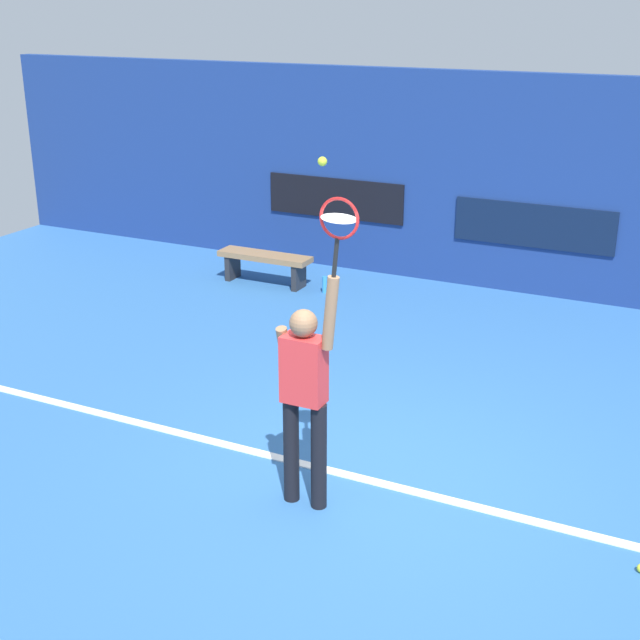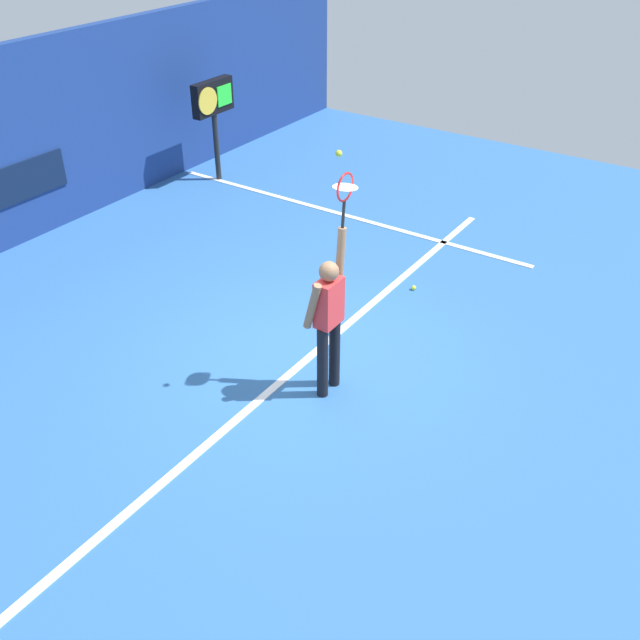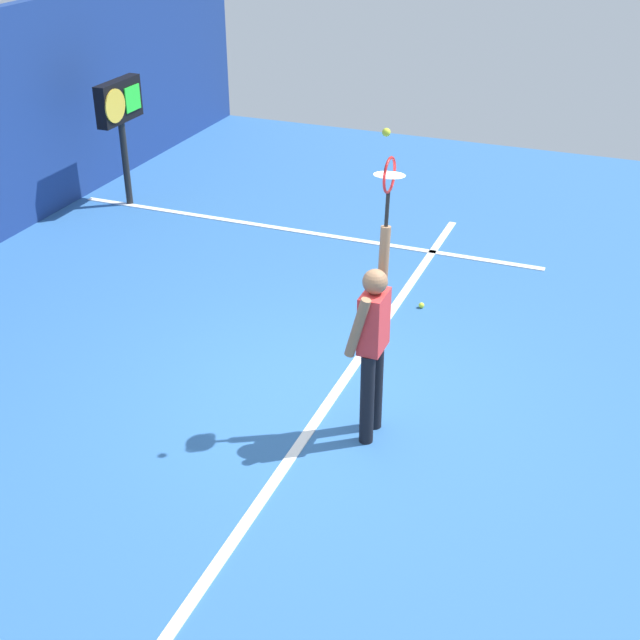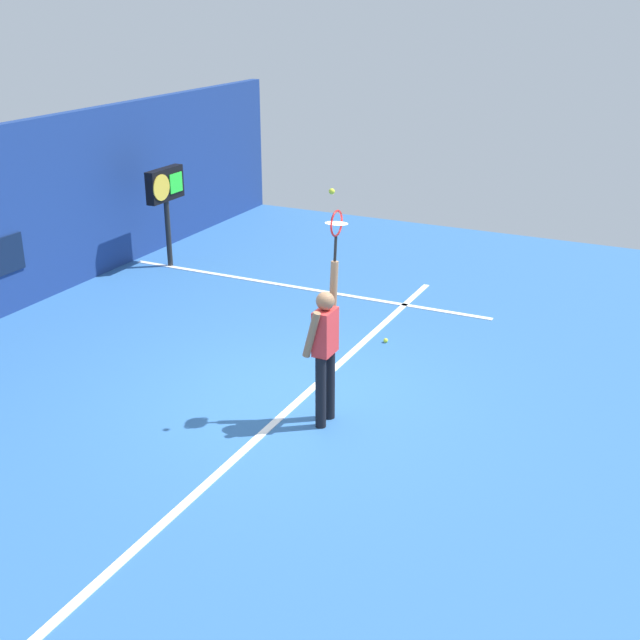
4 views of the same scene
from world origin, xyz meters
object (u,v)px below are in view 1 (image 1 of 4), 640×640
at_px(tennis_player, 305,391).
at_px(tennis_ball, 322,161).
at_px(tennis_racket, 339,223).
at_px(water_bottle, 325,285).
at_px(court_bench, 265,261).

bearing_deg(tennis_player, tennis_ball, -1.84).
height_order(tennis_racket, water_bottle, tennis_racket).
distance_m(court_bench, water_bottle, 0.98).
xyz_separation_m(court_bench, water_bottle, (0.96, 0.00, -0.22)).
xyz_separation_m(tennis_ball, water_bottle, (-2.39, 4.97, -2.71)).
distance_m(tennis_player, water_bottle, 5.51).
bearing_deg(tennis_racket, water_bottle, 116.90).
relative_size(tennis_ball, water_bottle, 0.28).
relative_size(tennis_player, water_bottle, 8.30).
bearing_deg(tennis_player, court_bench, 122.75).
height_order(tennis_player, court_bench, tennis_player).
relative_size(tennis_racket, court_bench, 0.44).
height_order(tennis_ball, water_bottle, tennis_ball).
distance_m(tennis_ball, court_bench, 6.49).
distance_m(tennis_racket, tennis_ball, 0.45).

